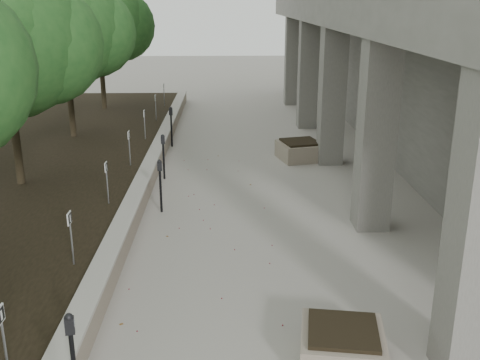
{
  "coord_description": "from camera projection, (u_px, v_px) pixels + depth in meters",
  "views": [
    {
      "loc": [
        0.28,
        -5.19,
        4.72
      ],
      "look_at": [
        0.56,
        5.83,
        1.14
      ],
      "focal_mm": 41.62,
      "sensor_mm": 36.0,
      "label": 1
    }
  ],
  "objects": [
    {
      "name": "retaining_wall",
      "position": [
        148.0,
        176.0,
        14.82
      ],
      "size": [
        0.39,
        26.0,
        0.5
      ],
      "primitive_type": null,
      "color": "gray",
      "rests_on": "ground"
    },
    {
      "name": "planting_bed",
      "position": [
        9.0,
        179.0,
        14.75
      ],
      "size": [
        7.0,
        26.0,
        0.4
      ],
      "primitive_type": "cube",
      "color": "black",
      "rests_on": "ground"
    },
    {
      "name": "crabapple_tree_3",
      "position": [
        7.0,
        72.0,
        12.91
      ],
      "size": [
        4.6,
        4.0,
        5.44
      ],
      "primitive_type": null,
      "color": "#1F4F1E",
      "rests_on": "planting_bed"
    },
    {
      "name": "crabapple_tree_4",
      "position": [
        66.0,
        53.0,
        17.67
      ],
      "size": [
        4.6,
        4.0,
        5.44
      ],
      "primitive_type": null,
      "color": "#1F4F1E",
      "rests_on": "planting_bed"
    },
    {
      "name": "crabapple_tree_5",
      "position": [
        100.0,
        41.0,
        22.42
      ],
      "size": [
        4.6,
        4.0,
        5.44
      ],
      "primitive_type": null,
      "color": "#1F4F1E",
      "rests_on": "planting_bed"
    },
    {
      "name": "parking_sign_2",
      "position": [
        4.0,
        343.0,
        6.54
      ],
      "size": [
        0.04,
        0.22,
        0.96
      ],
      "primitive_type": null,
      "color": "black",
      "rests_on": "planting_bed"
    },
    {
      "name": "parking_sign_3",
      "position": [
        71.0,
        239.0,
        9.39
      ],
      "size": [
        0.04,
        0.22,
        0.96
      ],
      "primitive_type": null,
      "color": "black",
      "rests_on": "planting_bed"
    },
    {
      "name": "parking_sign_4",
      "position": [
        107.0,
        183.0,
        12.24
      ],
      "size": [
        0.04,
        0.22,
        0.96
      ],
      "primitive_type": null,
      "color": "black",
      "rests_on": "planting_bed"
    },
    {
      "name": "parking_sign_5",
      "position": [
        130.0,
        148.0,
        15.09
      ],
      "size": [
        0.04,
        0.22,
        0.96
      ],
      "primitive_type": null,
      "color": "black",
      "rests_on": "planting_bed"
    },
    {
      "name": "parking_sign_6",
      "position": [
        145.0,
        125.0,
        17.94
      ],
      "size": [
        0.04,
        0.22,
        0.96
      ],
      "primitive_type": null,
      "color": "black",
      "rests_on": "planting_bed"
    },
    {
      "name": "parking_sign_7",
      "position": [
        156.0,
        108.0,
        20.8
      ],
      "size": [
        0.04,
        0.22,
        0.96
      ],
      "primitive_type": null,
      "color": "black",
      "rests_on": "planting_bed"
    },
    {
      "name": "parking_sign_8",
      "position": [
        164.0,
        95.0,
        23.65
      ],
      "size": [
        0.04,
        0.22,
        0.96
      ],
      "primitive_type": null,
      "color": "black",
      "rests_on": "planting_bed"
    },
    {
      "name": "parking_meter_3",
      "position": [
        160.0,
        186.0,
        12.79
      ],
      "size": [
        0.13,
        0.1,
        1.27
      ],
      "primitive_type": null,
      "rotation": [
        0.0,
        0.0,
        0.11
      ],
      "color": "black",
      "rests_on": "ground"
    },
    {
      "name": "parking_meter_4",
      "position": [
        164.0,
        157.0,
        15.2
      ],
      "size": [
        0.13,
        0.1,
        1.26
      ],
      "primitive_type": null,
      "rotation": [
        0.0,
        0.0,
        0.09
      ],
      "color": "black",
      "rests_on": "ground"
    },
    {
      "name": "parking_meter_5",
      "position": [
        171.0,
        127.0,
        18.57
      ],
      "size": [
        0.13,
        0.1,
        1.36
      ],
      "primitive_type": null,
      "rotation": [
        0.0,
        0.0,
        0.0
      ],
      "color": "black",
      "rests_on": "ground"
    },
    {
      "name": "planter_front",
      "position": [
        342.0,
        345.0,
        7.53
      ],
      "size": [
        1.27,
        1.27,
        0.52
      ],
      "primitive_type": null,
      "rotation": [
        0.0,
        0.0,
        -0.16
      ],
      "color": "gray",
      "rests_on": "ground"
    },
    {
      "name": "planter_back",
      "position": [
        300.0,
        150.0,
        17.21
      ],
      "size": [
        1.51,
        1.51,
        0.58
      ],
      "primitive_type": null,
      "rotation": [
        0.0,
        0.0,
        0.24
      ],
      "color": "gray",
      "rests_on": "ground"
    },
    {
      "name": "berry_scatter",
      "position": [
        208.0,
        247.0,
        11.14
      ],
      "size": [
        3.3,
        14.1,
        0.02
      ],
      "primitive_type": null,
      "color": "maroon",
      "rests_on": "ground"
    }
  ]
}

